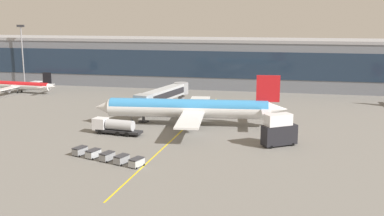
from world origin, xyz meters
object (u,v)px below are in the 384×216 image
Objects in this scene: commuter_jet_far at (16,85)px; baggage_cart_3 at (122,159)px; fuel_tanker at (114,126)px; baggage_cart_0 at (80,151)px; main_airliner at (189,108)px; baggage_cart_4 at (137,162)px; catering_lift at (279,130)px; baggage_cart_2 at (107,156)px; baggage_cart_1 at (93,153)px.

baggage_cart_3 is at bearing -46.34° from commuter_jet_far.
baggage_cart_3 is (8.45, -18.39, -0.96)m from fuel_tanker.
commuter_jet_far is (-49.88, 58.64, 1.67)m from baggage_cart_0.
main_airliner is 14.67× the size of baggage_cart_4.
catering_lift reaches higher than baggage_cart_4.
baggage_cart_0 and baggage_cart_3 have the same top height.
main_airliner is 4.00× the size of fuel_tanker.
baggage_cart_1 is at bearing 160.89° from baggage_cart_2.
catering_lift is 0.24× the size of commuter_jet_far.
main_airliner is 14.67× the size of baggage_cart_0.
fuel_tanker is 3.67× the size of baggage_cart_2.
fuel_tanker is 66.59m from commuter_jet_far.
fuel_tanker is 34.38m from catering_lift.
baggage_cart_0 is 9.60m from baggage_cart_3.
baggage_cart_1 is (3.02, -1.05, 0.00)m from baggage_cart_0.
baggage_cart_2 is at bearing -47.36° from commuter_jet_far.
fuel_tanker is (-13.96, -10.85, -2.23)m from main_airliner.
baggage_cart_0 is 12.80m from baggage_cart_4.
baggage_cart_4 is 0.10× the size of commuter_jet_far.
baggage_cart_2 is (-8.54, -28.19, -3.19)m from main_airliner.
baggage_cart_3 is 1.00× the size of baggage_cart_4.
fuel_tanker reaches higher than baggage_cart_3.
baggage_cart_2 is 3.20m from baggage_cart_3.
baggage_cart_4 is at bearing -142.53° from catering_lift.
main_airliner is 30.06m from baggage_cart_0.
baggage_cart_0 is at bearing 160.89° from baggage_cart_2.
baggage_cart_0 and baggage_cart_2 have the same top height.
main_airliner is 29.92m from baggage_cart_3.
baggage_cart_0 is at bearing -92.35° from fuel_tanker.
baggage_cart_1 is 1.00× the size of baggage_cart_3.
baggage_cart_3 is at bearing -65.33° from fuel_tanker.
baggage_cart_3 is at bearing -147.53° from catering_lift.
commuter_jet_far reaches higher than fuel_tanker.
catering_lift is 37.44m from baggage_cart_0.
baggage_cart_3 is (-5.52, -29.24, -3.19)m from main_airliner.
baggage_cart_4 is at bearing -59.46° from fuel_tanker.
commuter_jet_far reaches higher than baggage_cart_2.
baggage_cart_4 is (12.09, -4.19, 0.00)m from baggage_cart_0.
commuter_jet_far is at bearing 131.55° from baggage_cart_1.
catering_lift is 2.34× the size of baggage_cart_3.
catering_lift is 32.81m from baggage_cart_2.
catering_lift is 2.34× the size of baggage_cart_2.
baggage_cart_2 is 82.58m from commuter_jet_far.
main_airliner is at bearing 79.31° from baggage_cart_3.
catering_lift is (34.30, -1.94, 1.32)m from fuel_tanker.
baggage_cart_3 is 0.10× the size of commuter_jet_far.
baggage_cart_0 is 0.10× the size of commuter_jet_far.
baggage_cart_3 is at bearing -19.11° from baggage_cart_1.
baggage_cart_0 is at bearing 160.89° from baggage_cart_4.
baggage_cart_1 is (-11.57, -27.14, -3.19)m from main_airliner.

